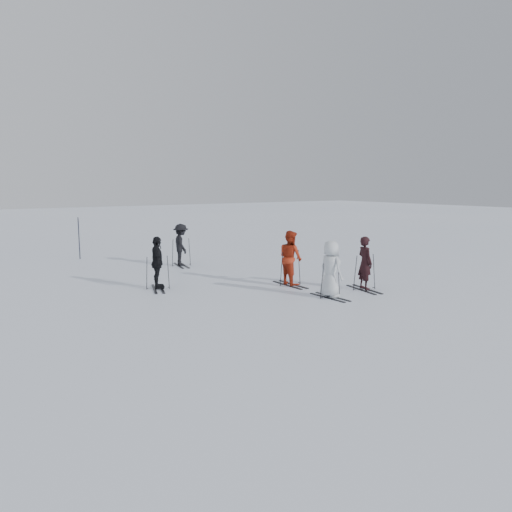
# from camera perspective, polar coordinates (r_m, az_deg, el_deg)

# --- Properties ---
(ground) EXTENTS (120.00, 120.00, 0.00)m
(ground) POSITION_cam_1_polar(r_m,az_deg,el_deg) (16.12, 2.01, -3.95)
(ground) COLOR silver
(ground) RESTS_ON ground
(skier_near_dark) EXTENTS (0.52, 0.69, 1.71)m
(skier_near_dark) POSITION_cam_1_polar(r_m,az_deg,el_deg) (16.42, 12.34, -0.87)
(skier_near_dark) COLOR black
(skier_near_dark) RESTS_ON ground
(skier_red) EXTENTS (0.73, 0.91, 1.83)m
(skier_red) POSITION_cam_1_polar(r_m,az_deg,el_deg) (16.81, 3.97, -0.28)
(skier_red) COLOR #A52912
(skier_red) RESTS_ON ground
(skier_grey) EXTENTS (0.55, 0.84, 1.70)m
(skier_grey) POSITION_cam_1_polar(r_m,az_deg,el_deg) (15.12, 8.53, -1.57)
(skier_grey) COLOR silver
(skier_grey) RESTS_ON ground
(skier_uphill_left) EXTENTS (0.71, 1.07, 1.70)m
(skier_uphill_left) POSITION_cam_1_polar(r_m,az_deg,el_deg) (16.45, -11.21, -0.85)
(skier_uphill_left) COLOR black
(skier_uphill_left) RESTS_ON ground
(skier_uphill_far) EXTENTS (0.86, 1.23, 1.73)m
(skier_uphill_far) POSITION_cam_1_polar(r_m,az_deg,el_deg) (20.97, -8.56, 1.22)
(skier_uphill_far) COLOR black
(skier_uphill_far) RESTS_ON ground
(skis_near_dark) EXTENTS (1.77, 1.16, 1.19)m
(skis_near_dark) POSITION_cam_1_polar(r_m,az_deg,el_deg) (16.47, 12.32, -1.77)
(skis_near_dark) COLOR black
(skis_near_dark) RESTS_ON ground
(skis_red) EXTENTS (1.70, 0.94, 1.21)m
(skis_red) POSITION_cam_1_polar(r_m,az_deg,el_deg) (16.86, 3.96, -1.32)
(skis_red) COLOR black
(skis_red) RESTS_ON ground
(skis_grey) EXTENTS (1.55, 0.83, 1.12)m
(skis_grey) POSITION_cam_1_polar(r_m,az_deg,el_deg) (15.17, 8.51, -2.65)
(skis_grey) COLOR black
(skis_grey) RESTS_ON ground
(skis_uphill_left) EXTENTS (1.72, 1.26, 1.12)m
(skis_uphill_left) POSITION_cam_1_polar(r_m,az_deg,el_deg) (16.50, -11.18, -1.83)
(skis_uphill_left) COLOR black
(skis_uphill_left) RESTS_ON ground
(skis_uphill_far) EXTENTS (1.75, 1.17, 1.18)m
(skis_uphill_far) POSITION_cam_1_polar(r_m,az_deg,el_deg) (21.01, -8.55, 0.47)
(skis_uphill_far) COLOR black
(skis_uphill_far) RESTS_ON ground
(piste_marker) EXTENTS (0.05, 0.05, 1.89)m
(piste_marker) POSITION_cam_1_polar(r_m,az_deg,el_deg) (24.01, -19.57, 1.93)
(piste_marker) COLOR black
(piste_marker) RESTS_ON ground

